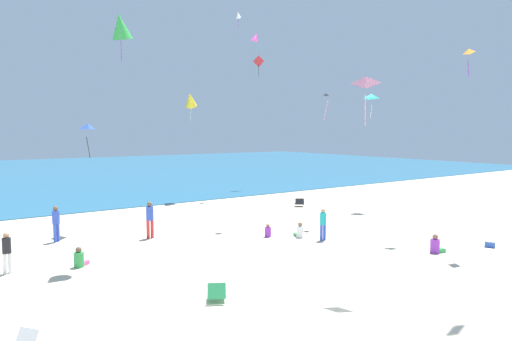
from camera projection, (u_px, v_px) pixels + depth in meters
ground_plane at (198, 236)px, 21.49m from camera, size 120.00×120.00×0.00m
ocean_water at (48, 173)px, 53.93m from camera, size 120.00×60.00×0.05m
beach_chair_far_right at (217, 293)px, 13.15m from camera, size 0.78×0.82×0.62m
beach_chair_near_camera at (299, 203)px, 29.86m from camera, size 0.84×0.86×0.58m
cooler_box at (490, 244)px, 19.49m from camera, size 0.56×0.54×0.28m
person_0 at (436, 246)px, 18.53m from camera, size 0.71×0.51×0.80m
person_1 at (80, 259)px, 16.60m from camera, size 0.68×0.64×0.78m
person_2 at (7, 250)px, 15.77m from camera, size 0.36×0.36×1.49m
person_3 at (323, 222)px, 20.60m from camera, size 0.36×0.36×1.51m
person_4 at (56, 221)px, 20.30m from camera, size 0.46×0.46×1.67m
person_5 at (300, 232)px, 21.26m from camera, size 0.40×0.62×0.74m
person_6 at (150, 217)px, 21.00m from camera, size 0.40×0.40×1.76m
person_7 at (268, 232)px, 21.37m from camera, size 0.53×0.58×0.65m
kite_red at (259, 62)px, 39.75m from camera, size 0.80×0.71×1.90m
kite_blue at (88, 126)px, 22.27m from camera, size 0.66×0.86×1.75m
kite_black at (326, 96)px, 24.07m from camera, size 0.43×0.44×1.45m
kite_yellow at (190, 100)px, 32.10m from camera, size 1.41×1.48×2.20m
kite_white at (238, 15)px, 34.39m from camera, size 0.57×0.61×1.17m
kite_green at (121, 27)px, 17.17m from camera, size 1.29×1.26×1.88m
kite_orange at (469, 51)px, 18.70m from camera, size 0.63×0.57×1.18m
kite_teal at (371, 96)px, 28.87m from camera, size 1.02×0.90×1.62m
kite_pink at (366, 81)px, 13.99m from camera, size 0.86×0.89×1.66m
kite_magenta at (255, 37)px, 24.34m from camera, size 0.56×0.46×0.97m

